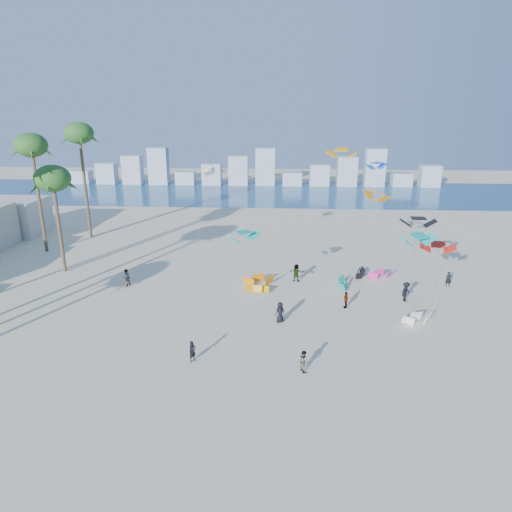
{
  "coord_description": "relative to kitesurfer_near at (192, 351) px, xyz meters",
  "views": [
    {
      "loc": [
        5.28,
        -24.23,
        17.85
      ],
      "look_at": [
        3.0,
        16.0,
        4.5
      ],
      "focal_mm": 32.26,
      "sensor_mm": 36.0,
      "label": 1
    }
  ],
  "objects": [
    {
      "name": "grounded_kites",
      "position": [
        11.47,
        14.55,
        -0.35
      ],
      "size": [
        17.41,
        13.27,
        1.05
      ],
      "color": "#D5970B",
      "rests_on": "ground"
    },
    {
      "name": "kitesurfers_far",
      "position": [
        8.42,
        12.81,
        0.11
      ],
      "size": [
        33.86,
        10.76,
        1.92
      ],
      "color": "black",
      "rests_on": "ground"
    },
    {
      "name": "kitesurfer_mid",
      "position": [
        8.01,
        -0.85,
        -0.01
      ],
      "size": [
        0.86,
        0.95,
        1.59
      ],
      "primitive_type": "imported",
      "rotation": [
        0.0,
        0.0,
        1.99
      ],
      "color": "gray",
      "rests_on": "ground"
    },
    {
      "name": "ocean",
      "position": [
        0.99,
        67.1,
        -0.8
      ],
      "size": [
        220.0,
        220.0,
        0.0
      ],
      "primitive_type": "plane",
      "color": "navy",
      "rests_on": "ground"
    },
    {
      "name": "distant_skyline",
      "position": [
        -0.19,
        77.1,
        2.28
      ],
      "size": [
        85.0,
        3.0,
        8.4
      ],
      "color": "#9EADBF",
      "rests_on": "ground"
    },
    {
      "name": "kitesurfer_near",
      "position": [
        0.0,
        0.0,
        0.0
      ],
      "size": [
        0.67,
        0.7,
        1.61
      ],
      "primitive_type": "imported",
      "rotation": [
        0.0,
        0.0,
        0.88
      ],
      "color": "black",
      "rests_on": "ground"
    },
    {
      "name": "flying_kites",
      "position": [
        13.71,
        16.03,
        9.37
      ],
      "size": [
        34.5,
        30.15,
        13.59
      ],
      "color": "#0DA593",
      "rests_on": "ground"
    },
    {
      "name": "ground",
      "position": [
        0.99,
        -4.9,
        -0.81
      ],
      "size": [
        220.0,
        220.0,
        0.0
      ],
      "primitive_type": "plane",
      "color": "beige",
      "rests_on": "ground"
    }
  ]
}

